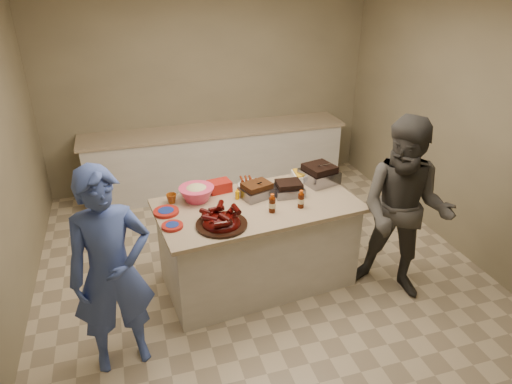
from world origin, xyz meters
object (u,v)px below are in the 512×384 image
object	(u,v)px
island	(257,280)
rib_platter	(222,226)
guest_blue	(126,357)
coleslaw_bowl	(197,200)
guest_gray	(391,289)
plastic_cup	(172,203)
roasting_pan	(319,182)
bbq_bottle_b	(301,207)
bbq_bottle_a	(272,212)
mustard_bottle	(237,199)

from	to	relation	value
island	rib_platter	xyz separation A→B (m)	(-0.41, -0.29, 0.89)
guest_blue	coleslaw_bowl	bearing A→B (deg)	40.40
guest_gray	plastic_cup	bearing A→B (deg)	-159.54
island	roasting_pan	xyz separation A→B (m)	(0.74, 0.27, 0.89)
bbq_bottle_b	guest_blue	size ratio (longest dim) A/B	0.10
bbq_bottle_b	guest_blue	distance (m)	1.97
bbq_bottle_b	guest_gray	distance (m)	1.29
coleslaw_bowl	guest_gray	distance (m)	2.12
coleslaw_bowl	bbq_bottle_a	size ratio (longest dim) A/B	1.87
rib_platter	island	bearing A→B (deg)	35.29
island	rib_platter	distance (m)	1.02
rib_platter	bbq_bottle_b	world-z (taller)	rib_platter
bbq_bottle_a	guest_blue	xyz separation A→B (m)	(-1.41, -0.47, -0.89)
bbq_bottle_a	guest_gray	world-z (taller)	bbq_bottle_a
coleslaw_bowl	plastic_cup	world-z (taller)	coleslaw_bowl
guest_blue	guest_gray	world-z (taller)	guest_gray
bbq_bottle_a	roasting_pan	bearing A→B (deg)	34.83
island	bbq_bottle_a	bearing A→B (deg)	-72.85
bbq_bottle_a	guest_blue	world-z (taller)	bbq_bottle_a
rib_platter	plastic_cup	xyz separation A→B (m)	(-0.35, 0.54, 0.00)
coleslaw_bowl	guest_gray	bearing A→B (deg)	-23.41
roasting_pan	guest_gray	size ratio (longest dim) A/B	0.18
bbq_bottle_a	plastic_cup	distance (m)	0.95
island	plastic_cup	bearing A→B (deg)	155.87
rib_platter	bbq_bottle_b	xyz separation A→B (m)	(0.77, 0.11, 0.00)
coleslaw_bowl	roasting_pan	bearing A→B (deg)	1.52
coleslaw_bowl	mustard_bottle	size ratio (longest dim) A/B	3.09
island	roasting_pan	bearing A→B (deg)	14.41
mustard_bottle	guest_blue	distance (m)	1.68
guest_blue	guest_gray	xyz separation A→B (m)	(2.57, 0.14, 0.00)
island	rib_platter	size ratio (longest dim) A/B	4.19
rib_platter	guest_gray	distance (m)	1.89
coleslaw_bowl	guest_gray	size ratio (longest dim) A/B	0.19
coleslaw_bowl	plastic_cup	distance (m)	0.24
island	rib_platter	world-z (taller)	rib_platter
roasting_pan	mustard_bottle	distance (m)	0.91
coleslaw_bowl	guest_blue	world-z (taller)	coleslaw_bowl
roasting_pan	bbq_bottle_a	bearing A→B (deg)	-158.88
plastic_cup	bbq_bottle_b	bearing A→B (deg)	-21.12
bbq_bottle_b	plastic_cup	distance (m)	1.21
plastic_cup	guest_blue	distance (m)	1.39
rib_platter	guest_blue	world-z (taller)	rib_platter
roasting_pan	guest_blue	xyz separation A→B (m)	(-2.08, -0.94, -0.89)
roasting_pan	plastic_cup	size ratio (longest dim) A/B	3.29
plastic_cup	guest_gray	distance (m)	2.32
bbq_bottle_b	plastic_cup	xyz separation A→B (m)	(-1.13, 0.43, 0.00)
roasting_pan	coleslaw_bowl	distance (m)	1.27
bbq_bottle_b	guest_gray	bearing A→B (deg)	-21.36
guest_blue	guest_gray	distance (m)	2.57
rib_platter	guest_gray	bearing A→B (deg)	-8.03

